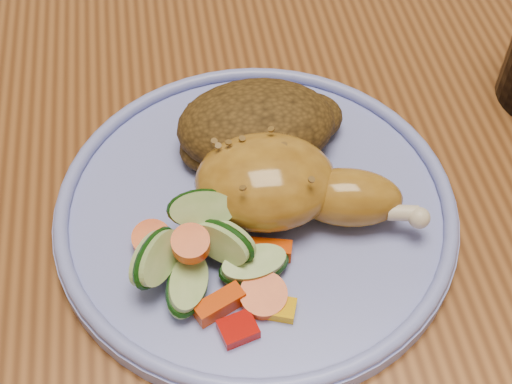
# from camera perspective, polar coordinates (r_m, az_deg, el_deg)

# --- Properties ---
(dining_table) EXTENTS (0.90, 1.40, 0.75)m
(dining_table) POSITION_cam_1_polar(r_m,az_deg,el_deg) (0.64, 3.55, 2.30)
(dining_table) COLOR brown
(dining_table) RESTS_ON ground
(plate) EXTENTS (0.27, 0.27, 0.01)m
(plate) POSITION_cam_1_polar(r_m,az_deg,el_deg) (0.49, 0.00, -1.54)
(plate) COLOR #7883D9
(plate) RESTS_ON dining_table
(plate_rim) EXTENTS (0.27, 0.27, 0.01)m
(plate_rim) POSITION_cam_1_polar(r_m,az_deg,el_deg) (0.48, 0.00, -0.75)
(plate_rim) COLOR #7883D9
(plate_rim) RESTS_ON plate
(chicken_leg) EXTENTS (0.15, 0.09, 0.05)m
(chicken_leg) POSITION_cam_1_polar(r_m,az_deg,el_deg) (0.47, 2.39, 0.55)
(chicken_leg) COLOR #AA7623
(chicken_leg) RESTS_ON plate
(rice_pilaf) EXTENTS (0.12, 0.08, 0.05)m
(rice_pilaf) POSITION_cam_1_polar(r_m,az_deg,el_deg) (0.51, 0.27, 5.30)
(rice_pilaf) COLOR #4A3212
(rice_pilaf) RESTS_ON plate
(vegetable_pile) EXTENTS (0.11, 0.11, 0.05)m
(vegetable_pile) POSITION_cam_1_polar(r_m,az_deg,el_deg) (0.45, -4.19, -5.15)
(vegetable_pile) COLOR #A50A05
(vegetable_pile) RESTS_ON plate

